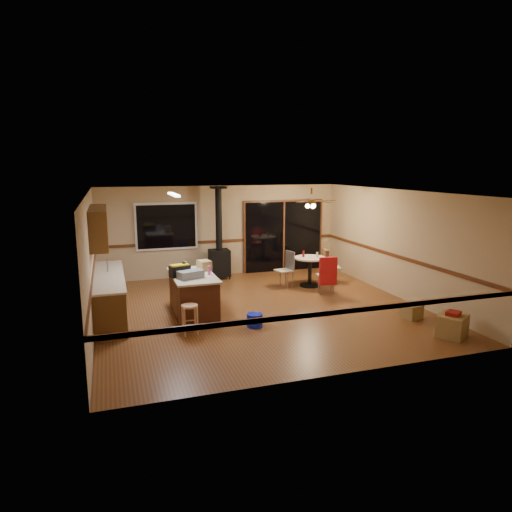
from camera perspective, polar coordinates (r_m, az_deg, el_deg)
name	(u,v)px	position (r m, az deg, el deg)	size (l,w,h in m)	color
floor	(260,309)	(10.29, 0.52, -6.60)	(7.00, 7.00, 0.00)	brown
ceiling	(260,192)	(9.82, 0.55, 8.01)	(7.00, 7.00, 0.00)	silver
wall_back	(222,231)	(13.30, -4.27, 3.16)	(7.00, 7.00, 0.00)	tan
wall_front	(336,293)	(6.83, 9.92, -4.61)	(7.00, 7.00, 0.00)	tan
wall_left	(91,262)	(9.48, -19.96, -0.70)	(7.00, 7.00, 0.00)	tan
wall_right	(397,244)	(11.56, 17.23, 1.49)	(7.00, 7.00, 0.00)	tan
chair_rail	(260,265)	(10.03, 0.53, -1.15)	(7.00, 7.00, 0.08)	#532A14
window	(166,226)	(12.94, -11.14, 3.66)	(1.72, 0.10, 1.32)	black
sliding_door	(284,237)	(13.86, 3.46, 2.45)	(2.52, 0.10, 2.10)	black
lower_cabinets	(109,297)	(10.16, -17.86, -4.85)	(0.60, 3.00, 0.86)	brown
countertop	(108,276)	(10.05, -18.01, -2.39)	(0.64, 3.04, 0.04)	beige
upper_cabinets	(99,227)	(10.08, -19.07, 3.48)	(0.35, 2.00, 0.80)	brown
kitchen_island	(193,295)	(9.81, -7.85, -4.84)	(0.88, 1.68, 0.90)	#4A2312
wood_stove	(219,253)	(12.91, -4.62, 0.35)	(0.55, 0.50, 2.52)	black
ceiling_fan	(311,203)	(11.93, 6.94, 6.61)	(0.24, 0.24, 0.55)	brown
fluorescent_strip	(174,195)	(9.70, -10.25, 7.56)	(0.10, 1.20, 0.04)	white
toolbox_grey	(191,274)	(9.37, -8.19, -2.28)	(0.50, 0.28, 0.16)	slate
toolbox_black	(180,271)	(9.54, -9.51, -1.87)	(0.41, 0.22, 0.23)	black
toolbox_yellow_lid	(180,265)	(9.51, -9.53, -1.12)	(0.36, 0.19, 0.03)	gold
box_on_island	(204,265)	(10.05, -6.47, -1.16)	(0.23, 0.32, 0.21)	olive
bottle_dark	(184,269)	(9.60, -8.98, -1.58)	(0.08, 0.08, 0.29)	black
bottle_pink	(209,270)	(9.59, -5.90, -1.79)	(0.06, 0.06, 0.20)	#D84C8C
bottle_white	(185,265)	(10.27, -8.83, -1.12)	(0.05, 0.05, 0.16)	white
bar_stool	(190,319)	(8.81, -8.26, -7.86)	(0.31, 0.31, 0.57)	tan
blue_bucket	(255,320)	(9.15, -0.17, -8.03)	(0.32, 0.32, 0.27)	#0D1AB8
dining_table	(310,267)	(12.17, 6.76, -1.31)	(0.85, 0.85, 0.78)	black
glass_red	(303,254)	(12.13, 5.95, 0.28)	(0.06, 0.06, 0.17)	#590C14
glass_cream	(317,255)	(12.14, 7.66, 0.17)	(0.06, 0.06, 0.14)	beige
chair_left	(287,265)	(12.04, 3.94, -1.11)	(0.48, 0.48, 0.51)	#BEB48D
chair_near	(328,271)	(11.42, 8.95, -1.85)	(0.48, 0.51, 0.70)	#BEB48D
chair_right	(326,262)	(12.46, 8.77, -0.75)	(0.55, 0.52, 0.70)	#BEB48D
box_under_window	(190,276)	(12.50, -8.20, -2.50)	(0.54, 0.43, 0.43)	olive
box_corner_a	(452,326)	(9.37, 23.33, -8.01)	(0.55, 0.46, 0.42)	olive
box_corner_b	(412,311)	(10.16, 18.90, -6.58)	(0.37, 0.32, 0.30)	olive
box_small_red	(453,313)	(9.29, 23.45, -6.59)	(0.27, 0.22, 0.07)	maroon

